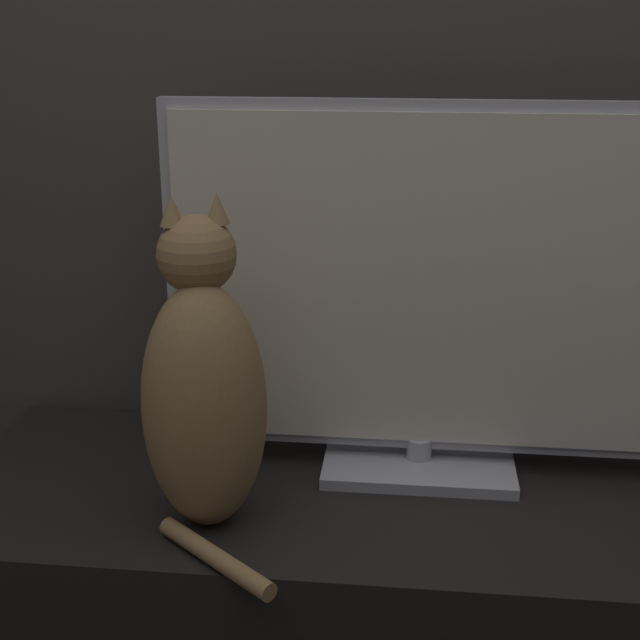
% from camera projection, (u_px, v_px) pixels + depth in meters
% --- Properties ---
extents(tv_stand, '(1.20, 0.52, 0.41)m').
position_uv_depth(tv_stand, '(305.00, 590.00, 1.58)').
color(tv_stand, black).
rests_on(tv_stand, ground_plane).
extents(tv, '(0.87, 0.20, 0.64)m').
position_uv_depth(tv, '(425.00, 298.00, 1.48)').
color(tv, '#B7B7BC').
rests_on(tv, tv_stand).
extents(cat, '(0.25, 0.31, 0.52)m').
position_uv_depth(cat, '(204.00, 392.00, 1.35)').
color(cat, '#997547').
rests_on(cat, tv_stand).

